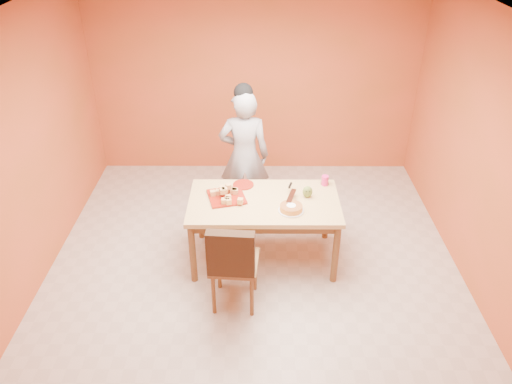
{
  "coord_description": "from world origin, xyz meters",
  "views": [
    {
      "loc": [
        0.04,
        -4.16,
        3.57
      ],
      "look_at": [
        0.02,
        0.3,
        0.87
      ],
      "focal_mm": 35.0,
      "sensor_mm": 36.0,
      "label": 1
    }
  ],
  "objects_px": {
    "red_dinner_plate": "(243,185)",
    "checker_tin": "(325,183)",
    "person": "(244,156)",
    "pastry_platter": "(227,197)",
    "magenta_glass": "(325,180)",
    "dining_table": "(264,208)",
    "dining_chair": "(234,262)",
    "egg_ornament": "(308,192)",
    "sponge_cake": "(291,208)"
  },
  "relations": [
    {
      "from": "pastry_platter",
      "to": "sponge_cake",
      "type": "distance_m",
      "value": 0.72
    },
    {
      "from": "pastry_platter",
      "to": "dining_table",
      "type": "bearing_deg",
      "value": -8.27
    },
    {
      "from": "dining_chair",
      "to": "person",
      "type": "bearing_deg",
      "value": 92.13
    },
    {
      "from": "checker_tin",
      "to": "dining_chair",
      "type": "bearing_deg",
      "value": -132.24
    },
    {
      "from": "person",
      "to": "magenta_glass",
      "type": "bearing_deg",
      "value": 148.18
    },
    {
      "from": "dining_chair",
      "to": "checker_tin",
      "type": "xyz_separation_m",
      "value": [
        0.97,
        1.07,
        0.25
      ]
    },
    {
      "from": "red_dinner_plate",
      "to": "checker_tin",
      "type": "distance_m",
      "value": 0.91
    },
    {
      "from": "red_dinner_plate",
      "to": "checker_tin",
      "type": "bearing_deg",
      "value": 1.72
    },
    {
      "from": "dining_chair",
      "to": "egg_ornament",
      "type": "xyz_separation_m",
      "value": [
        0.76,
        0.8,
        0.31
      ]
    },
    {
      "from": "dining_chair",
      "to": "checker_tin",
      "type": "height_order",
      "value": "dining_chair"
    },
    {
      "from": "pastry_platter",
      "to": "checker_tin",
      "type": "relative_size",
      "value": 4.17
    },
    {
      "from": "sponge_cake",
      "to": "checker_tin",
      "type": "height_order",
      "value": "sponge_cake"
    },
    {
      "from": "person",
      "to": "pastry_platter",
      "type": "bearing_deg",
      "value": 78.29
    },
    {
      "from": "pastry_platter",
      "to": "checker_tin",
      "type": "xyz_separation_m",
      "value": [
        1.08,
        0.29,
        0.0
      ]
    },
    {
      "from": "person",
      "to": "red_dinner_plate",
      "type": "distance_m",
      "value": 0.58
    },
    {
      "from": "pastry_platter",
      "to": "magenta_glass",
      "type": "bearing_deg",
      "value": 14.4
    },
    {
      "from": "dining_table",
      "to": "egg_ornament",
      "type": "bearing_deg",
      "value": 9.26
    },
    {
      "from": "magenta_glass",
      "to": "checker_tin",
      "type": "bearing_deg",
      "value": 90.0
    },
    {
      "from": "person",
      "to": "pastry_platter",
      "type": "height_order",
      "value": "person"
    },
    {
      "from": "red_dinner_plate",
      "to": "pastry_platter",
      "type": "bearing_deg",
      "value": -123.07
    },
    {
      "from": "sponge_cake",
      "to": "checker_tin",
      "type": "bearing_deg",
      "value": 53.45
    },
    {
      "from": "dining_chair",
      "to": "egg_ornament",
      "type": "bearing_deg",
      "value": 50.83
    },
    {
      "from": "pastry_platter",
      "to": "checker_tin",
      "type": "height_order",
      "value": "checker_tin"
    },
    {
      "from": "dining_table",
      "to": "pastry_platter",
      "type": "bearing_deg",
      "value": 171.73
    },
    {
      "from": "pastry_platter",
      "to": "sponge_cake",
      "type": "xyz_separation_m",
      "value": [
        0.67,
        -0.25,
        0.03
      ]
    },
    {
      "from": "red_dinner_plate",
      "to": "magenta_glass",
      "type": "distance_m",
      "value": 0.91
    },
    {
      "from": "pastry_platter",
      "to": "egg_ornament",
      "type": "height_order",
      "value": "egg_ornament"
    },
    {
      "from": "dining_chair",
      "to": "person",
      "type": "distance_m",
      "value": 1.65
    },
    {
      "from": "person",
      "to": "red_dinner_plate",
      "type": "xyz_separation_m",
      "value": [
        0.0,
        -0.57,
        -0.06
      ]
    },
    {
      "from": "dining_chair",
      "to": "red_dinner_plate",
      "type": "relative_size",
      "value": 4.34
    },
    {
      "from": "person",
      "to": "checker_tin",
      "type": "bearing_deg",
      "value": 148.84
    },
    {
      "from": "red_dinner_plate",
      "to": "dining_table",
      "type": "bearing_deg",
      "value": -54.8
    },
    {
      "from": "dining_table",
      "to": "magenta_glass",
      "type": "xyz_separation_m",
      "value": [
        0.68,
        0.34,
        0.15
      ]
    },
    {
      "from": "pastry_platter",
      "to": "red_dinner_plate",
      "type": "bearing_deg",
      "value": 56.93
    },
    {
      "from": "red_dinner_plate",
      "to": "sponge_cake",
      "type": "distance_m",
      "value": 0.72
    },
    {
      "from": "dining_table",
      "to": "dining_chair",
      "type": "height_order",
      "value": "dining_chair"
    },
    {
      "from": "person",
      "to": "egg_ornament",
      "type": "relative_size",
      "value": 12.56
    },
    {
      "from": "dining_table",
      "to": "dining_chair",
      "type": "relative_size",
      "value": 1.59
    },
    {
      "from": "checker_tin",
      "to": "sponge_cake",
      "type": "bearing_deg",
      "value": -126.55
    },
    {
      "from": "red_dinner_plate",
      "to": "egg_ornament",
      "type": "distance_m",
      "value": 0.74
    },
    {
      "from": "egg_ornament",
      "to": "sponge_cake",
      "type": "bearing_deg",
      "value": -133.98
    },
    {
      "from": "checker_tin",
      "to": "dining_table",
      "type": "bearing_deg",
      "value": -152.76
    },
    {
      "from": "egg_ornament",
      "to": "magenta_glass",
      "type": "height_order",
      "value": "egg_ornament"
    },
    {
      "from": "dining_table",
      "to": "checker_tin",
      "type": "bearing_deg",
      "value": 27.24
    },
    {
      "from": "red_dinner_plate",
      "to": "checker_tin",
      "type": "xyz_separation_m",
      "value": [
        0.91,
        0.03,
        0.01
      ]
    },
    {
      "from": "dining_table",
      "to": "person",
      "type": "xyz_separation_m",
      "value": [
        -0.23,
        0.89,
        0.16
      ]
    },
    {
      "from": "dining_table",
      "to": "checker_tin",
      "type": "relative_size",
      "value": 17.78
    },
    {
      "from": "egg_ornament",
      "to": "checker_tin",
      "type": "height_order",
      "value": "egg_ornament"
    },
    {
      "from": "dining_chair",
      "to": "pastry_platter",
      "type": "bearing_deg",
      "value": 102.18
    },
    {
      "from": "pastry_platter",
      "to": "red_dinner_plate",
      "type": "xyz_separation_m",
      "value": [
        0.17,
        0.26,
        -0.0
      ]
    }
  ]
}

